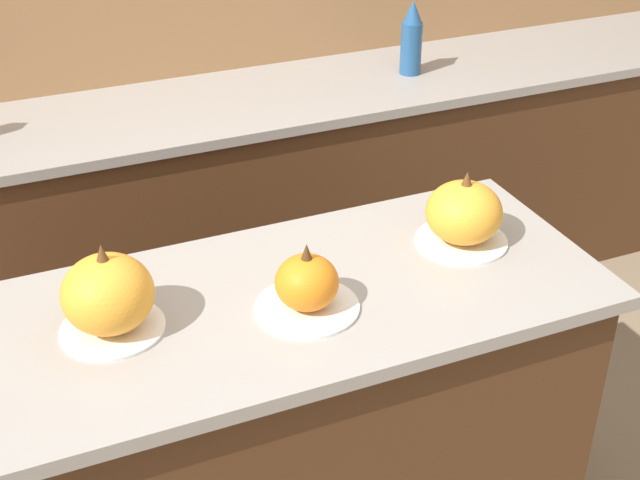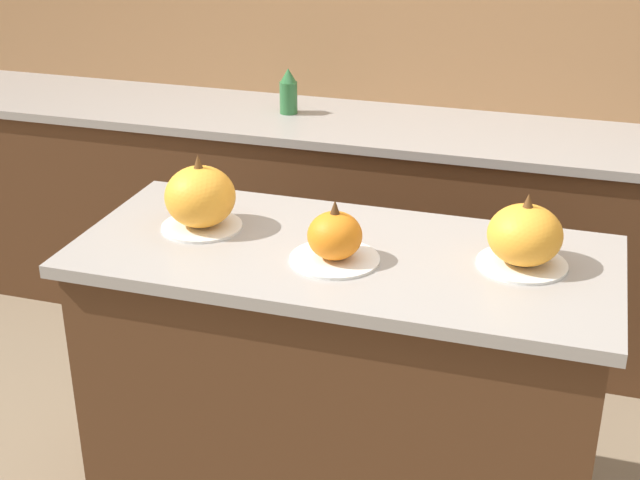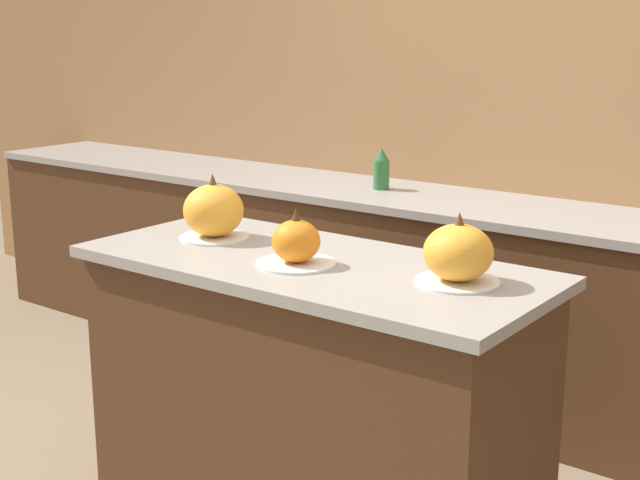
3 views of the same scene
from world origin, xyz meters
TOP-DOWN VIEW (x-y plane):
  - wall_back at (0.00, 1.61)m, footprint 8.00×0.06m
  - kitchen_island at (0.00, 0.00)m, footprint 1.43×0.64m
  - back_counter at (0.00, 1.28)m, footprint 6.00×0.60m
  - pumpkin_cake_left at (-0.42, 0.03)m, footprint 0.23×0.23m
  - pumpkin_cake_center at (-0.01, -0.06)m, footprint 0.23×0.23m
  - pumpkin_cake_right at (0.46, 0.05)m, footprint 0.23×0.23m
  - bottle_short at (-0.61, 1.30)m, footprint 0.07×0.07m

SIDE VIEW (x-z plane):
  - back_counter at x=0.00m, z-range 0.00..0.90m
  - kitchen_island at x=0.00m, z-range 0.00..0.95m
  - bottle_short at x=-0.61m, z-range 0.89..1.08m
  - pumpkin_cake_center at x=-0.01m, z-range 0.92..1.09m
  - pumpkin_cake_right at x=0.46m, z-range 0.92..1.12m
  - pumpkin_cake_left at x=-0.42m, z-range 0.92..1.14m
  - wall_back at x=0.00m, z-range 0.00..2.50m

